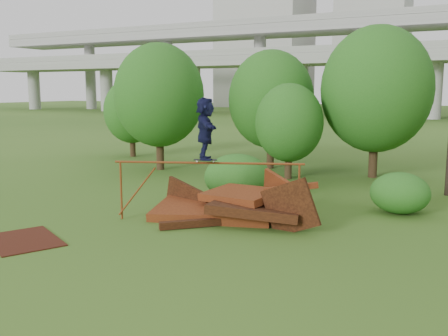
% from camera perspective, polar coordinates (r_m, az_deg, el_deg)
% --- Properties ---
extents(ground, '(240.00, 240.00, 0.00)m').
position_cam_1_polar(ground, '(12.49, -0.92, -8.81)').
color(ground, '#2D5116').
rests_on(ground, ground).
extents(scrap_pile, '(5.67, 3.70, 1.86)m').
position_cam_1_polar(scrap_pile, '(14.92, 0.75, -4.49)').
color(scrap_pile, '#4E1B0D').
rests_on(scrap_pile, ground).
extents(grind_rail, '(5.14, 2.09, 1.75)m').
position_cam_1_polar(grind_rail, '(14.40, -1.79, -0.62)').
color(grind_rail, brown).
rests_on(grind_rail, ground).
extents(skateboard, '(0.69, 0.41, 0.07)m').
position_cam_1_polar(skateboard, '(14.35, -2.13, 0.93)').
color(skateboard, black).
rests_on(skateboard, grind_rail).
extents(skater, '(1.32, 1.67, 1.77)m').
position_cam_1_polar(skater, '(14.26, -2.15, 4.52)').
color(skater, '#121438').
rests_on(skater, skateboard).
extents(flat_plate, '(2.61, 2.35, 0.03)m').
position_cam_1_polar(flat_plate, '(13.81, -21.86, -7.66)').
color(flat_plate, '#3A160C').
rests_on(flat_plate, ground).
extents(tree_0, '(4.25, 4.25, 5.99)m').
position_cam_1_polar(tree_0, '(23.94, -7.44, 8.24)').
color(tree_0, black).
rests_on(tree_0, ground).
extents(tree_1, '(4.10, 4.10, 5.71)m').
position_cam_1_polar(tree_1, '(24.27, 5.41, 7.81)').
color(tree_1, black).
rests_on(tree_1, ground).
extents(tree_2, '(2.90, 2.90, 4.09)m').
position_cam_1_polar(tree_2, '(21.43, 7.45, 5.13)').
color(tree_2, black).
rests_on(tree_2, ground).
extents(tree_3, '(4.71, 4.71, 6.53)m').
position_cam_1_polar(tree_3, '(22.56, 17.01, 8.59)').
color(tree_3, black).
rests_on(tree_3, ground).
extents(tree_6, '(3.17, 3.17, 4.43)m').
position_cam_1_polar(tree_6, '(28.99, -10.50, 6.41)').
color(tree_6, black).
rests_on(tree_6, ground).
extents(shrub_left, '(2.35, 2.16, 1.62)m').
position_cam_1_polar(shrub_left, '(17.26, 1.54, -1.06)').
color(shrub_left, '#154B14').
rests_on(shrub_left, ground).
extents(shrub_right, '(1.82, 1.67, 1.29)m').
position_cam_1_polar(shrub_right, '(16.38, 19.46, -2.71)').
color(shrub_right, '#154B14').
rests_on(shrub_right, ground).
extents(freeway_overpass, '(160.00, 15.00, 13.70)m').
position_cam_1_polar(freeway_overpass, '(73.91, 23.31, 13.30)').
color(freeway_overpass, gray).
rests_on(freeway_overpass, ground).
extents(building_left, '(18.00, 16.00, 35.00)m').
position_cam_1_polar(building_left, '(114.97, 4.80, 15.77)').
color(building_left, '#9E9E99').
rests_on(building_left, ground).
extents(building_right, '(14.00, 14.00, 28.00)m').
position_cam_1_polar(building_right, '(115.01, 16.65, 13.68)').
color(building_right, '#9E9E99').
rests_on(building_right, ground).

